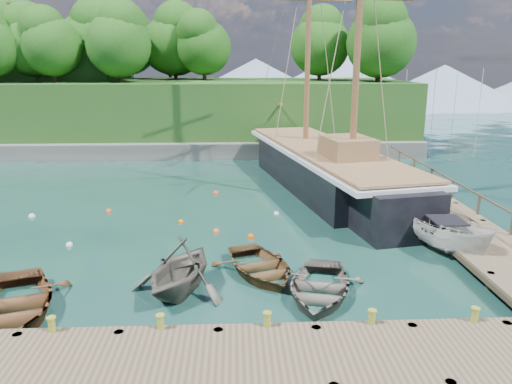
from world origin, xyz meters
TOP-DOWN VIEW (x-y plane):
  - ground at (0.00, 0.00)m, footprint 160.00×160.00m
  - dock_near at (2.00, -6.50)m, footprint 20.00×3.20m
  - dock_east at (11.50, 7.00)m, footprint 3.20×24.00m
  - bollard_0 at (-4.00, -5.10)m, footprint 0.26×0.26m
  - bollard_1 at (-1.00, -5.10)m, footprint 0.26×0.26m
  - bollard_2 at (2.00, -5.10)m, footprint 0.26×0.26m
  - bollard_3 at (5.00, -5.10)m, footprint 0.26×0.26m
  - bollard_4 at (8.00, -5.10)m, footprint 0.26×0.26m
  - rowboat_0 at (-5.98, -3.02)m, footprint 4.98×5.89m
  - rowboat_1 at (-0.82, -1.60)m, footprint 4.58×4.90m
  - rowboat_2 at (2.06, -0.20)m, footprint 4.28×5.02m
  - rowboat_3 at (3.98, -2.11)m, footprint 4.13×5.02m
  - cabin_boat_white at (10.00, 1.69)m, footprint 3.44×5.18m
  - schooner at (6.86, 12.65)m, footprint 8.63×27.04m
  - mooring_buoy_0 at (-6.18, 3.17)m, footprint 0.30×0.30m
  - mooring_buoy_1 at (-1.59, 6.16)m, footprint 0.32×0.32m
  - mooring_buoy_2 at (0.23, 4.66)m, footprint 0.32×0.32m
  - mooring_buoy_3 at (3.33, 7.34)m, footprint 0.28×0.28m
  - mooring_buoy_4 at (-5.64, 8.14)m, footprint 0.33×0.33m
  - mooring_buoy_5 at (-0.01, 11.64)m, footprint 0.35×0.35m
  - mooring_buoy_6 at (-9.42, 7.42)m, footprint 0.35×0.35m
  - mooring_buoy_7 at (1.84, 3.84)m, footprint 0.35×0.35m
  - headland at (-12.88, 31.36)m, footprint 51.00×19.31m
  - distant_ridge at (4.30, 70.00)m, footprint 117.00×40.00m

SIDE VIEW (x-z plane):
  - ground at x=0.00m, z-range 0.00..0.00m
  - bollard_0 at x=-4.00m, z-range -0.23..0.23m
  - bollard_1 at x=-1.00m, z-range -0.23..0.23m
  - bollard_2 at x=2.00m, z-range -0.23..0.23m
  - bollard_3 at x=5.00m, z-range -0.23..0.23m
  - bollard_4 at x=8.00m, z-range -0.23..0.23m
  - rowboat_0 at x=-5.98m, z-range -0.52..0.52m
  - rowboat_1 at x=-0.82m, z-range -1.05..1.05m
  - rowboat_2 at x=2.06m, z-range -0.44..0.44m
  - rowboat_3 at x=3.98m, z-range -0.45..0.45m
  - cabin_boat_white at x=10.00m, z-range -0.94..0.94m
  - mooring_buoy_0 at x=-6.18m, z-range -0.15..0.15m
  - mooring_buoy_1 at x=-1.59m, z-range -0.16..0.16m
  - mooring_buoy_2 at x=0.23m, z-range -0.16..0.16m
  - mooring_buoy_3 at x=3.33m, z-range -0.14..0.14m
  - mooring_buoy_4 at x=-5.64m, z-range -0.17..0.17m
  - mooring_buoy_5 at x=-0.01m, z-range -0.17..0.17m
  - mooring_buoy_6 at x=-9.42m, z-range -0.18..0.18m
  - mooring_buoy_7 at x=1.84m, z-range -0.17..0.17m
  - dock_near at x=2.00m, z-range -0.12..0.98m
  - dock_east at x=11.50m, z-range -0.12..0.98m
  - schooner at x=6.86m, z-range -8.85..11.06m
  - distant_ridge at x=4.30m, z-range -0.65..9.35m
  - headland at x=-12.88m, z-range -0.91..11.99m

